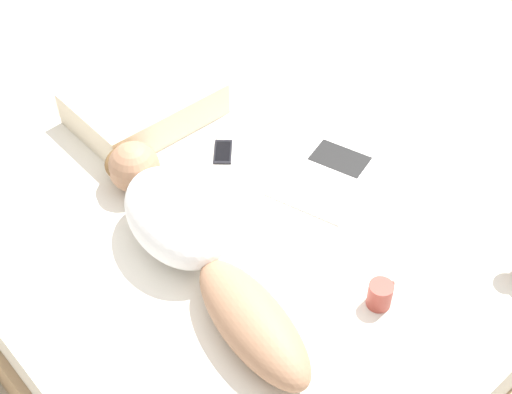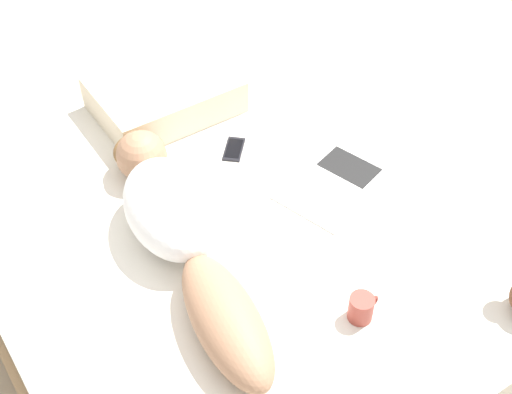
% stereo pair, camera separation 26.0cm
% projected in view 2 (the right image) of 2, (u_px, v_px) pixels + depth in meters
% --- Properties ---
extents(ground_plane, '(12.00, 12.00, 0.00)m').
position_uv_depth(ground_plane, '(254.00, 307.00, 2.99)').
color(ground_plane, '#B7A88E').
extents(bed, '(1.94, 2.04, 0.55)m').
position_uv_depth(bed, '(254.00, 266.00, 2.79)').
color(bed, tan).
rests_on(bed, ground_plane).
extents(person, '(0.40, 1.22, 0.24)m').
position_uv_depth(person, '(179.00, 226.00, 2.43)').
color(person, '#A37556').
rests_on(person, bed).
extents(open_magazine, '(0.50, 0.42, 0.01)m').
position_uv_depth(open_magazine, '(334.00, 182.00, 2.72)').
color(open_magazine, white).
rests_on(open_magazine, bed).
extents(coffee_mug, '(0.11, 0.08, 0.09)m').
position_uv_depth(coffee_mug, '(361.00, 308.00, 2.26)').
color(coffee_mug, '#993D33').
rests_on(coffee_mug, bed).
extents(cell_phone, '(0.15, 0.15, 0.01)m').
position_uv_depth(cell_phone, '(234.00, 149.00, 2.85)').
color(cell_phone, black).
rests_on(cell_phone, bed).
extents(pillow, '(0.57, 0.42, 0.15)m').
position_uv_depth(pillow, '(165.00, 95.00, 2.99)').
color(pillow, beige).
rests_on(pillow, bed).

